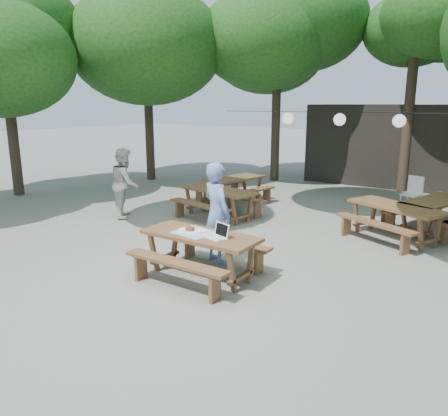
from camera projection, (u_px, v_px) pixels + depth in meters
ground at (227, 266)px, 7.87m from camera, size 80.00×80.00×0.00m
pavilion at (400, 144)px, 15.73m from camera, size 6.00×3.00×2.80m
main_picnic_table at (201, 255)px, 7.29m from camera, size 2.00×1.58×0.75m
picnic_table_nw at (218, 203)px, 11.04m from camera, size 2.15×1.89×0.75m
picnic_table_ne at (395, 222)px, 9.30m from camera, size 2.38×2.22×0.75m
picnic_table_far_w at (233, 190)px, 12.67m from camera, size 1.90×2.16×0.75m
picnic_table_far_e at (435, 215)px, 9.87m from camera, size 2.09×2.29×0.75m
woman at (217, 213)px, 7.85m from camera, size 0.79×0.66×1.85m
second_person at (125, 183)px, 11.06m from camera, size 1.07×1.08×1.76m
plastic_chair at (411, 200)px, 12.02m from camera, size 0.55×0.55×0.90m
laptop at (219, 234)px, 6.98m from camera, size 0.39×0.34×0.24m
tabletop_clutter at (193, 232)px, 7.30m from camera, size 0.72×0.64×0.08m
paper_lanterns at (340, 119)px, 12.24m from camera, size 9.00×0.34×0.38m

